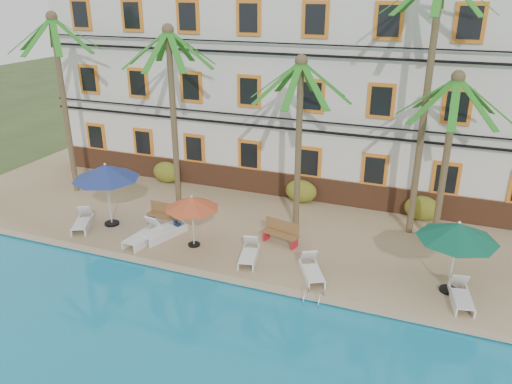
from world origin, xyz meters
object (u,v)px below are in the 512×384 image
at_px(lounger_a, 83,221).
at_px(bench_right, 281,232).
at_px(umbrella_red, 192,203).
at_px(palm_c, 299,120).
at_px(lounger_b, 144,235).
at_px(lounger_f, 461,295).
at_px(palm_b, 172,95).
at_px(palm_d, 429,76).
at_px(palm_a, 61,82).
at_px(bench_left, 165,214).
at_px(lounger_d, 249,253).
at_px(lounger_c, 165,229).
at_px(pool_ladder, 313,300).
at_px(umbrella_blue, 106,172).
at_px(palm_e, 449,135).
at_px(lounger_e, 311,270).
at_px(umbrella_green, 458,232).

xyz_separation_m(lounger_a, bench_right, (8.30, 1.67, 0.21)).
height_order(umbrella_red, bench_right, umbrella_red).
xyz_separation_m(palm_c, lounger_a, (-8.36, -3.45, -4.34)).
height_order(lounger_b, lounger_f, lounger_b).
bearing_deg(lounger_a, palm_b, 53.34).
bearing_deg(lounger_a, bench_right, 11.37).
distance_m(palm_d, lounger_b, 12.46).
relative_size(palm_a, bench_left, 5.62).
xyz_separation_m(lounger_a, lounger_d, (7.58, 0.01, -0.00)).
height_order(lounger_b, lounger_d, lounger_b).
bearing_deg(lounger_f, palm_b, 163.61).
bearing_deg(lounger_c, pool_ladder, -17.86).
relative_size(umbrella_blue, lounger_b, 1.43).
xyz_separation_m(palm_e, lounger_f, (1.02, -4.18, -4.12)).
bearing_deg(lounger_e, umbrella_green, 9.43).
bearing_deg(pool_ladder, lounger_f, 19.62).
distance_m(lounger_d, pool_ladder, 3.39).
distance_m(umbrella_green, pool_ladder, 5.10).
bearing_deg(umbrella_red, palm_b, 127.41).
bearing_deg(palm_e, umbrella_blue, -165.23).
distance_m(palm_a, lounger_a, 6.83).
bearing_deg(umbrella_red, umbrella_blue, 174.31).
bearing_deg(pool_ladder, palm_c, 112.73).
bearing_deg(lounger_d, lounger_f, -0.79).
height_order(umbrella_blue, lounger_d, umbrella_blue).
bearing_deg(pool_ladder, lounger_b, 168.29).
bearing_deg(palm_b, palm_a, -177.61).
distance_m(umbrella_green, lounger_c, 11.09).
bearing_deg(palm_a, lounger_c, -22.41).
bearing_deg(lounger_f, lounger_c, 176.87).
bearing_deg(palm_c, lounger_e, -65.62).
height_order(bench_right, pool_ladder, bench_right).
distance_m(umbrella_blue, lounger_a, 2.42).
bearing_deg(lounger_f, lounger_e, -177.52).
bearing_deg(palm_a, lounger_f, -10.65).
bearing_deg(bench_left, lounger_f, -7.75).
bearing_deg(bench_left, umbrella_red, -31.90).
relative_size(lounger_f, pool_ladder, 2.32).
xyz_separation_m(palm_a, pool_ladder, (13.57, -4.98, -5.40)).
bearing_deg(lounger_c, lounger_f, -3.13).
xyz_separation_m(umbrella_red, lounger_a, (-5.15, -0.24, -1.56)).
relative_size(lounger_b, lounger_f, 1.13).
bearing_deg(palm_a, bench_left, -16.09).
height_order(palm_a, palm_d, palm_d).
distance_m(umbrella_blue, lounger_e, 9.39).
height_order(palm_e, lounger_a, palm_e).
distance_m(palm_e, umbrella_green, 4.28).
bearing_deg(lounger_d, palm_b, 144.54).
bearing_deg(umbrella_blue, bench_right, 7.83).
relative_size(umbrella_blue, lounger_f, 1.61).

